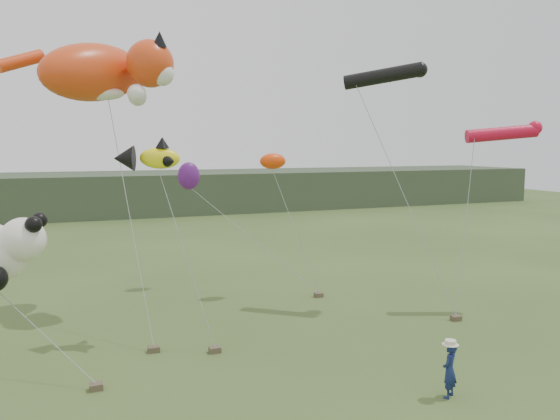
{
  "coord_description": "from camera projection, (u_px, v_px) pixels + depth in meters",
  "views": [
    {
      "loc": [
        -7.51,
        -12.54,
        6.76
      ],
      "look_at": [
        -1.45,
        3.0,
        4.8
      ],
      "focal_mm": 35.0,
      "sensor_mm": 36.0,
      "label": 1
    }
  ],
  "objects": [
    {
      "name": "fish_kite",
      "position": [
        147.0,
        157.0,
        18.55
      ],
      "size": [
        2.35,
        1.56,
        1.16
      ],
      "color": "#FFEF16",
      "rests_on": "ground"
    },
    {
      "name": "festival_attendant",
      "position": [
        449.0,
        370.0,
        14.67
      ],
      "size": [
        0.66,
        0.6,
        1.51
      ],
      "primitive_type": "imported",
      "rotation": [
        0.0,
        0.0,
        3.72
      ],
      "color": "navy",
      "rests_on": "ground"
    },
    {
      "name": "misc_kites",
      "position": [
        219.0,
        171.0,
        25.37
      ],
      "size": [
        4.36,
        3.51,
        1.75
      ],
      "color": "#F24009",
      "rests_on": "ground"
    },
    {
      "name": "cat_kite",
      "position": [
        106.0,
        71.0,
        21.63
      ],
      "size": [
        6.64,
        5.03,
        2.97
      ],
      "color": "red",
      "rests_on": "ground"
    },
    {
      "name": "sandbag_anchors",
      "position": [
        264.0,
        335.0,
        19.37
      ],
      "size": [
        13.75,
        6.58,
        0.19
      ],
      "color": "brown",
      "rests_on": "ground"
    },
    {
      "name": "headland",
      "position": [
        115.0,
        194.0,
        55.1
      ],
      "size": [
        90.0,
        13.0,
        4.0
      ],
      "color": "#2D3D28",
      "rests_on": "ground"
    },
    {
      "name": "tube_kites",
      "position": [
        438.0,
        99.0,
        22.5
      ],
      "size": [
        7.35,
        4.24,
        3.35
      ],
      "color": "black",
      "rests_on": "ground"
    },
    {
      "name": "ground",
      "position": [
        368.0,
        391.0,
        15.1
      ],
      "size": [
        120.0,
        120.0,
        0.0
      ],
      "primitive_type": "plane",
      "color": "#385123",
      "rests_on": "ground"
    }
  ]
}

